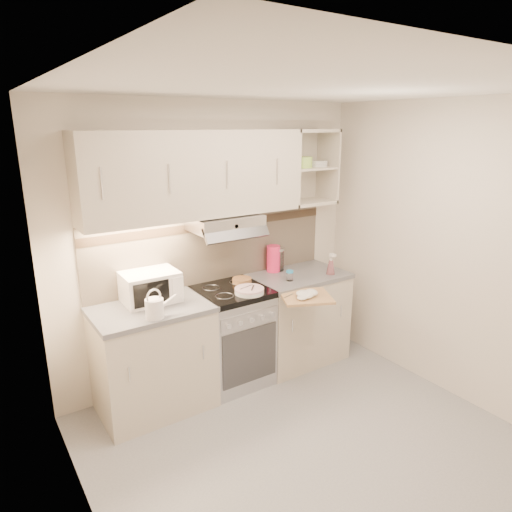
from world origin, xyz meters
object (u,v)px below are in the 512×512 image
(cutting_board, at_px, (306,297))
(plate_stack, at_px, (249,291))
(pink_pitcher, at_px, (273,259))
(glass_jar, at_px, (278,259))
(electric_range, at_px, (232,335))
(watering_can, at_px, (156,307))
(spray_bottle, at_px, (331,265))
(microwave, at_px, (150,287))

(cutting_board, bearing_deg, plate_stack, 170.02)
(pink_pitcher, relative_size, glass_jar, 1.15)
(electric_range, height_order, glass_jar, glass_jar)
(watering_can, bearing_deg, spray_bottle, -6.87)
(watering_can, height_order, spray_bottle, watering_can)
(cutting_board, bearing_deg, spray_bottle, 52.55)
(watering_can, xyz_separation_m, spray_bottle, (1.80, 0.04, 0.00))
(electric_range, relative_size, microwave, 2.02)
(microwave, distance_m, glass_jar, 1.35)
(pink_pitcher, bearing_deg, microwave, 166.83)
(plate_stack, bearing_deg, electric_range, 111.29)
(spray_bottle, bearing_deg, electric_range, 163.40)
(watering_can, relative_size, glass_jar, 1.19)
(plate_stack, xyz_separation_m, pink_pitcher, (0.53, 0.38, 0.11))
(watering_can, height_order, pink_pitcher, pink_pitcher)
(cutting_board, bearing_deg, watering_can, -165.88)
(watering_can, distance_m, plate_stack, 0.86)
(pink_pitcher, height_order, spray_bottle, pink_pitcher)
(watering_can, bearing_deg, electric_range, 7.29)
(electric_range, bearing_deg, pink_pitcher, 18.49)
(pink_pitcher, xyz_separation_m, spray_bottle, (0.41, -0.38, -0.04))
(plate_stack, xyz_separation_m, glass_jar, (0.58, 0.38, 0.09))
(electric_range, relative_size, spray_bottle, 4.08)
(electric_range, relative_size, cutting_board, 2.19)
(watering_can, height_order, cutting_board, watering_can)
(microwave, distance_m, pink_pitcher, 1.30)
(electric_range, relative_size, glass_jar, 3.97)
(electric_range, distance_m, pink_pitcher, 0.86)
(watering_can, distance_m, cutting_board, 1.28)
(microwave, distance_m, cutting_board, 1.31)
(plate_stack, bearing_deg, pink_pitcher, 35.73)
(spray_bottle, xyz_separation_m, cutting_board, (-0.54, -0.28, -0.11))
(microwave, xyz_separation_m, cutting_board, (1.16, -0.57, -0.15))
(watering_can, bearing_deg, pink_pitcher, 8.59)
(microwave, bearing_deg, electric_range, -8.25)
(electric_range, height_order, cutting_board, electric_range)
(electric_range, bearing_deg, cutting_board, -44.33)
(spray_bottle, relative_size, cutting_board, 0.54)
(plate_stack, distance_m, pink_pitcher, 0.66)
(electric_range, relative_size, pink_pitcher, 3.46)
(microwave, relative_size, pink_pitcher, 1.71)
(microwave, xyz_separation_m, glass_jar, (1.35, 0.08, -0.01))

